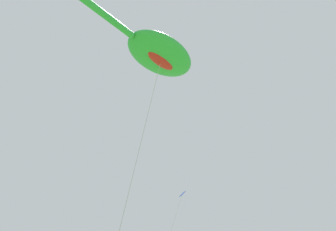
% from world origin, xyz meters
% --- Properties ---
extents(big_show_kite, '(11.58, 3.55, 14.26)m').
position_xyz_m(big_show_kite, '(2.24, 8.03, 13.70)').
color(big_show_kite, green).
rests_on(big_show_kite, ground).
extents(small_kite_bird_shape, '(2.02, 2.53, 8.27)m').
position_xyz_m(small_kite_bird_shape, '(11.88, 15.09, 7.48)').
color(small_kite_bird_shape, blue).
rests_on(small_kite_bird_shape, ground).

